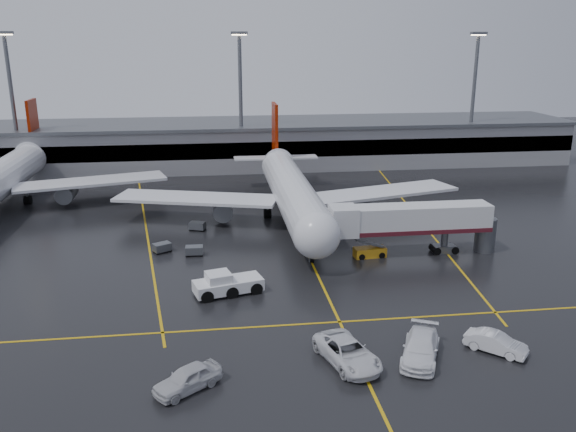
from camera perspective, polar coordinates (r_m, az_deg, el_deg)
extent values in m
plane|color=black|center=(73.73, 1.34, -2.48)|extent=(220.00, 220.00, 0.00)
cube|color=gold|center=(73.73, 1.34, -2.47)|extent=(0.25, 90.00, 0.02)
cube|color=gold|center=(53.78, 4.98, -10.10)|extent=(60.00, 0.25, 0.02)
cube|color=gold|center=(82.95, -13.54, -0.75)|extent=(9.99, 69.35, 0.02)
cube|color=gold|center=(87.33, 12.07, 0.22)|extent=(7.57, 69.64, 0.02)
cube|color=gray|center=(119.04, -2.21, 6.89)|extent=(120.00, 18.00, 8.00)
cube|color=black|center=(110.33, -1.78, 6.38)|extent=(120.00, 0.40, 3.00)
cube|color=#595B60|center=(118.39, -2.23, 8.94)|extent=(122.00, 19.00, 0.60)
cylinder|color=#595B60|center=(116.56, -24.88, 9.40)|extent=(0.70, 0.70, 25.00)
cube|color=#595B60|center=(115.98, -25.67, 15.60)|extent=(3.00, 1.20, 0.50)
cube|color=#FFE5B2|center=(115.98, -25.65, 15.46)|extent=(2.60, 0.90, 0.20)
cylinder|color=#595B60|center=(111.58, -4.56, 10.60)|extent=(0.70, 0.70, 25.00)
cube|color=#595B60|center=(110.98, -4.72, 17.14)|extent=(3.00, 1.20, 0.50)
cube|color=#FFE5B2|center=(110.98, -4.72, 16.98)|extent=(2.60, 0.90, 0.20)
cylinder|color=#595B60|center=(122.47, 17.34, 10.45)|extent=(0.70, 0.70, 25.00)
cube|color=#595B60|center=(121.92, 17.87, 16.38)|extent=(3.00, 1.20, 0.50)
cube|color=#FFE5B2|center=(121.92, 17.85, 16.24)|extent=(2.60, 0.90, 0.20)
cylinder|color=silver|center=(80.10, 0.48, 2.22)|extent=(5.20, 36.00, 5.20)
sphere|color=silver|center=(63.05, 2.75, -1.82)|extent=(5.20, 5.20, 5.20)
cone|color=silver|center=(100.30, -1.19, 5.52)|extent=(4.94, 8.00, 4.94)
cube|color=#871600|center=(100.46, -1.27, 8.37)|extent=(0.50, 5.50, 8.50)
cube|color=silver|center=(100.26, -1.19, 5.63)|extent=(14.00, 3.00, 0.25)
cube|color=silver|center=(81.54, -8.80, 1.70)|extent=(22.80, 11.83, 0.40)
cube|color=silver|center=(84.91, 9.02, 2.29)|extent=(22.80, 11.83, 0.40)
cylinder|color=#595B60|center=(80.92, -6.30, 0.66)|extent=(2.60, 4.50, 2.60)
cylinder|color=#595B60|center=(83.42, 6.86, 1.13)|extent=(2.60, 4.50, 2.60)
cylinder|color=#595B60|center=(66.89, 2.26, -3.62)|extent=(0.56, 0.56, 2.00)
cylinder|color=#595B60|center=(83.46, -1.98, 0.53)|extent=(0.56, 0.56, 2.00)
cylinder|color=#595B60|center=(84.28, 2.35, 0.69)|extent=(0.56, 0.56, 2.00)
cylinder|color=black|center=(67.09, 2.26, -4.06)|extent=(0.40, 1.10, 1.10)
cylinder|color=black|center=(83.58, -1.98, 0.24)|extent=(1.00, 1.40, 1.40)
cylinder|color=black|center=(84.41, 2.35, 0.40)|extent=(1.00, 1.40, 1.40)
cone|color=silver|center=(115.79, -23.14, 5.69)|extent=(4.94, 8.00, 4.94)
cube|color=#871600|center=(116.03, -23.29, 8.16)|extent=(0.50, 5.50, 8.50)
cube|color=silver|center=(115.76, -23.15, 5.79)|extent=(14.00, 3.00, 0.25)
cube|color=silver|center=(94.92, -18.39, 3.16)|extent=(22.80, 11.83, 0.40)
cylinder|color=#595B60|center=(95.02, -20.49, 2.10)|extent=(2.60, 4.50, 2.60)
cylinder|color=#595B60|center=(98.75, -23.75, 1.65)|extent=(0.56, 0.56, 2.00)
cylinder|color=black|center=(98.85, -23.72, 1.40)|extent=(1.00, 1.40, 1.40)
cube|color=silver|center=(69.69, 11.93, -0.19)|extent=(18.00, 3.20, 3.00)
cube|color=#4D131C|center=(70.07, 11.86, -1.21)|extent=(18.00, 3.30, 0.50)
cube|color=silver|center=(67.46, 5.34, -0.46)|extent=(3.00, 3.40, 3.30)
cylinder|color=#595B60|center=(71.96, 14.80, -2.28)|extent=(0.80, 0.80, 3.00)
cube|color=#595B60|center=(72.30, 14.74, -3.06)|extent=(2.60, 1.60, 0.90)
cylinder|color=#595B60|center=(73.82, 18.43, -1.70)|extent=(2.40, 2.40, 4.00)
cylinder|color=black|center=(71.90, 13.93, -3.11)|extent=(0.90, 1.80, 0.90)
cylinder|color=black|center=(72.71, 15.54, -3.01)|extent=(0.90, 1.80, 0.90)
cube|color=white|center=(59.16, -5.76, -6.63)|extent=(7.17, 4.32, 1.15)
cube|color=white|center=(58.55, -6.69, -5.90)|extent=(2.81, 2.81, 0.96)
cube|color=black|center=(58.55, -6.69, -5.90)|extent=(2.53, 2.53, 0.86)
cylinder|color=black|center=(58.70, -8.10, -7.26)|extent=(1.95, 3.10, 1.25)
cylinder|color=black|center=(59.29, -5.75, -6.93)|extent=(1.95, 3.10, 1.25)
cylinder|color=black|center=(59.98, -3.46, -6.58)|extent=(1.95, 3.10, 1.25)
cube|color=orange|center=(69.20, 7.86, -3.45)|extent=(3.79, 1.89, 1.12)
cube|color=#595B60|center=(68.84, 7.89, -2.62)|extent=(3.60, 1.27, 1.27)
cylinder|color=black|center=(68.87, 6.90, -3.74)|extent=(0.88, 1.79, 0.71)
cylinder|color=black|center=(69.72, 8.79, -3.56)|extent=(0.88, 1.79, 0.71)
imported|color=silver|center=(47.20, 5.73, -12.90)|extent=(4.97, 7.39, 1.88)
imported|color=white|center=(48.68, 12.63, -12.27)|extent=(5.16, 7.02, 1.89)
imported|color=silver|center=(51.35, 19.34, -11.43)|extent=(4.72, 4.56, 1.60)
imported|color=silver|center=(44.49, -9.63, -15.15)|extent=(5.43, 4.74, 1.77)
cube|color=#595B60|center=(69.79, -9.00, -3.25)|extent=(2.03, 1.35, 0.90)
cylinder|color=black|center=(69.53, -9.66, -3.77)|extent=(0.40, 0.20, 0.40)
cylinder|color=black|center=(69.44, -8.34, -3.73)|extent=(0.40, 0.20, 0.40)
cylinder|color=black|center=(70.47, -9.62, -3.49)|extent=(0.40, 0.20, 0.40)
cylinder|color=black|center=(70.38, -8.32, -3.45)|extent=(0.40, 0.20, 0.40)
cube|color=#595B60|center=(71.49, -12.01, -2.93)|extent=(2.38, 2.11, 0.90)
cylinder|color=black|center=(70.91, -12.40, -3.52)|extent=(0.40, 0.20, 0.40)
cylinder|color=black|center=(71.53, -11.24, -3.27)|extent=(0.40, 0.20, 0.40)
cylinder|color=black|center=(71.77, -12.74, -3.29)|extent=(0.40, 0.20, 0.40)
cylinder|color=black|center=(72.38, -11.59, -3.05)|extent=(0.40, 0.20, 0.40)
cube|color=#595B60|center=(78.78, -8.71, -0.91)|extent=(2.31, 1.87, 0.90)
cylinder|color=black|center=(78.75, -9.36, -1.31)|extent=(0.40, 0.20, 0.40)
cylinder|color=black|center=(78.21, -8.26, -1.38)|extent=(0.40, 0.20, 0.40)
cylinder|color=black|center=(79.64, -9.11, -1.09)|extent=(0.40, 0.20, 0.40)
cylinder|color=black|center=(79.11, -8.03, -1.16)|extent=(0.40, 0.20, 0.40)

